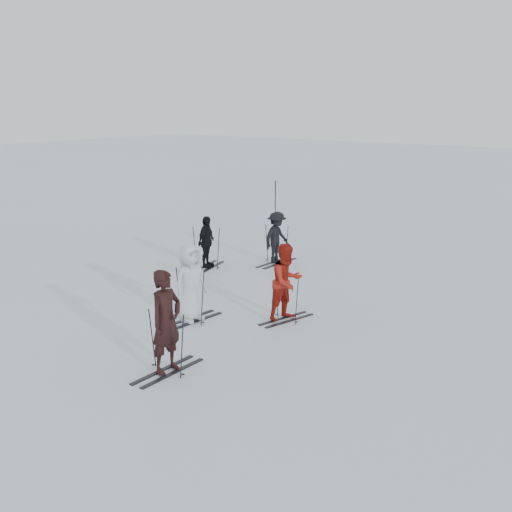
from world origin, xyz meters
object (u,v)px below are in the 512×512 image
(skier_uphill_left, at_px, (206,243))
(skier_uphill_far, at_px, (277,238))
(skier_grey, at_px, (190,284))
(piste_marker, at_px, (275,206))
(skier_red, at_px, (287,283))
(skier_near_dark, at_px, (166,323))

(skier_uphill_left, height_order, skier_uphill_far, skier_uphill_far)
(skier_uphill_far, bearing_deg, skier_grey, -163.48)
(piste_marker, bearing_deg, skier_uphill_far, -53.82)
(skier_red, distance_m, skier_uphill_left, 5.40)
(skier_near_dark, height_order, skier_uphill_far, skier_near_dark)
(skier_near_dark, height_order, skier_red, skier_near_dark)
(piste_marker, bearing_deg, skier_near_dark, -62.96)
(skier_near_dark, xyz_separation_m, skier_uphill_left, (-4.67, 6.39, -0.20))
(skier_uphill_left, distance_m, piste_marker, 6.17)
(skier_red, relative_size, skier_uphill_left, 1.15)
(skier_red, height_order, skier_uphill_left, skier_red)
(skier_grey, bearing_deg, skier_uphill_left, 40.65)
(skier_grey, xyz_separation_m, skier_uphill_far, (-1.61, 5.76, -0.10))
(skier_near_dark, xyz_separation_m, piste_marker, (-6.30, 12.34, 0.01))
(skier_near_dark, relative_size, skier_grey, 1.09)
(skier_red, bearing_deg, skier_near_dark, -169.13)
(skier_uphill_far, bearing_deg, skier_uphill_left, 143.16)
(skier_grey, bearing_deg, skier_uphill_far, 19.01)
(skier_red, xyz_separation_m, skier_uphill_far, (-3.38, 4.32, -0.10))
(skier_grey, bearing_deg, skier_near_dark, -142.35)
(skier_grey, bearing_deg, skier_red, -47.39)
(skier_near_dark, distance_m, skier_uphill_far, 8.83)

